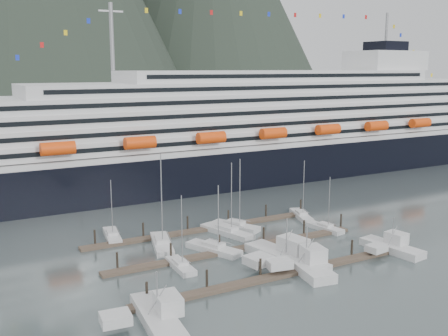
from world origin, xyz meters
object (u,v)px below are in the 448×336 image
Objects in this scene: sailboat_e at (112,236)px; trawler_c at (285,257)px; trawler_d at (391,247)px; sailboat_b at (162,244)px; sailboat_a at (181,266)px; sailboat_d at (227,232)px; sailboat_f at (235,227)px; sailboat_g at (301,216)px; cruise_ship at (253,135)px; trawler_a at (156,317)px; sailboat_c at (214,249)px; trawler_b at (305,265)px; sailboat_h at (325,228)px.

sailboat_e reaches higher than trawler_c.
sailboat_b is at bearing 49.79° from trawler_d.
sailboat_a is 0.76× the size of trawler_c.
sailboat_d is 29.77m from trawler_d.
trawler_c is (15.96, -5.77, 0.59)m from sailboat_a.
sailboat_d is at bearing -103.22° from sailboat_e.
trawler_c is at bearing 146.61° from sailboat_f.
cruise_ship is at bearing 0.85° from sailboat_g.
sailboat_g is 52.73m from trawler_a.
sailboat_c is 9.90m from sailboat_d.
sailboat_g is 24.29m from trawler_d.
sailboat_e reaches higher than trawler_b.
trawler_a is (-42.71, -19.80, 0.54)m from sailboat_h.
sailboat_h is at bearing -102.52° from sailboat_e.
sailboat_g is at bearing -116.98° from sailboat_f.
sailboat_d is 0.99× the size of sailboat_f.
sailboat_b reaches higher than trawler_c.
cruise_ship is 16.49× the size of sailboat_g.
sailboat_d is 19.41m from sailboat_g.
sailboat_f is at bearing 6.34° from trawler_b.
cruise_ship reaches higher than trawler_c.
sailboat_c is (8.11, 4.27, 0.02)m from sailboat_a.
sailboat_e is 1.00× the size of trawler_d.
sailboat_d is at bearing 34.57° from trawler_d.
sailboat_f is at bearing -65.30° from sailboat_b.
sailboat_e is 33.05m from trawler_c.
sailboat_h reaches higher than trawler_c.
trawler_d is at bearing -154.39° from sailboat_d.
sailboat_g is 9.36m from sailboat_h.
trawler_c reaches higher than trawler_a.
trawler_a reaches higher than trawler_d.
sailboat_g reaches higher than trawler_a.
sailboat_d reaches higher than sailboat_e.
trawler_b is 1.09× the size of trawler_d.
sailboat_d is 1.24× the size of trawler_d.
trawler_b is at bearing -128.93° from sailboat_b.
trawler_a is (-27.80, -28.81, 0.50)m from sailboat_f.
sailboat_f reaches higher than trawler_a.
trawler_b is at bearing 149.11° from sailboat_f.
sailboat_b reaches higher than sailboat_e.
cruise_ship reaches higher than sailboat_g.
cruise_ship is at bearing -38.79° from sailboat_a.
sailboat_b is 1.37× the size of sailboat_g.
sailboat_g is at bearing -69.60° from sailboat_b.
sailboat_a is at bearing 130.85° from sailboat_g.
sailboat_c is at bearing -37.24° from trawler_a.
trawler_d is at bearing -117.74° from sailboat_e.
sailboat_b is at bearing -136.23° from cruise_ship.
trawler_d is at bearing -141.60° from sailboat_c.
sailboat_c is 16.76m from trawler_b.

